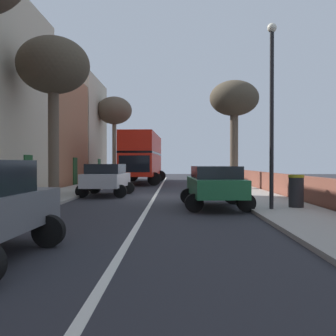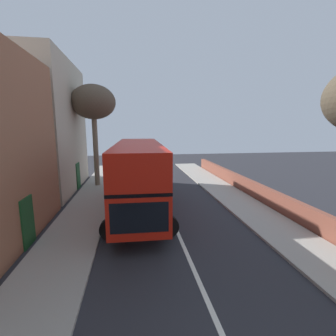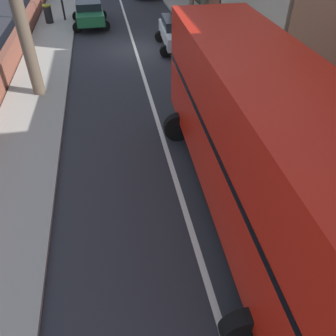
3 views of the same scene
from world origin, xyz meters
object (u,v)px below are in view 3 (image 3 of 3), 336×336
Objects in this scene: parked_car_green_right_1 at (89,11)px; parked_car_silver_left_3 at (179,31)px; litter_bin_right at (48,14)px; double_decker_bus at (258,135)px.

parked_car_silver_left_3 is (-5.00, 5.49, 0.03)m from parked_car_green_right_1.
parked_car_green_right_1 reaches higher than litter_bin_right.
double_decker_bus is at bearing 110.09° from litter_bin_right.
parked_car_silver_left_3 reaches higher than parked_car_green_right_1.
double_decker_bus is 12.99m from parked_car_silver_left_3.
double_decker_bus reaches higher than parked_car_silver_left_3.
litter_bin_right is (7.00, -19.14, -1.66)m from double_decker_bus.
parked_car_silver_left_3 is at bearing 132.37° from parked_car_green_right_1.
parked_car_silver_left_3 is 10.00m from litter_bin_right.
parked_car_green_right_1 is at bearing -47.63° from parked_car_silver_left_3.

